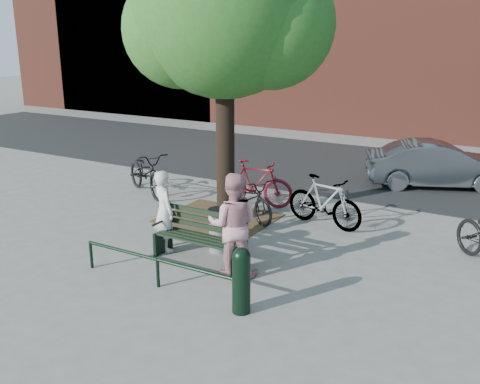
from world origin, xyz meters
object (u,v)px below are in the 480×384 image
Objects in this scene: park_bench at (202,235)px; person_right at (233,225)px; bollard at (241,278)px; litter_bin at (219,230)px; person_left at (164,211)px; bicycle_c at (248,198)px; parked_car at (438,165)px.

person_right is (0.81, -0.23, 0.43)m from park_bench.
bollard is (1.60, -1.32, 0.07)m from park_bench.
person_right is at bearing -44.42° from litter_bin.
bollard is at bearing -49.67° from litter_bin.
litter_bin is at bearing -125.74° from person_left.
person_left is 1.53× the size of bollard.
bollard is at bearing -125.20° from bicycle_c.
bicycle_c is (0.47, 2.39, -0.30)m from person_left.
park_bench is at bearing 140.57° from bollard.
bollard is 8.78m from parked_car.
park_bench is 2.50m from bicycle_c.
parked_car reaches higher than litter_bin.
park_bench is 1.69× the size of bollard.
person_left is at bearing -34.74° from person_right.
park_bench is at bearing -143.58° from bicycle_c.
person_left is at bearing -154.44° from litter_bin.
person_right is at bearing -16.09° from park_bench.
person_left reaches higher than litter_bin.
litter_bin is 2.00m from bicycle_c.
park_bench is 2.07m from bollard.
park_bench is 0.46× the size of parked_car.
parked_car is at bearing -128.69° from person_right.
bicycle_c is at bearing 99.85° from park_bench.
bicycle_c is (-0.47, 1.94, 0.06)m from litter_bin.
bollard is 0.27× the size of parked_car.
bollard reaches higher than park_bench.
parked_car is at bearing 68.70° from litter_bin.
person_left is 0.87× the size of person_right.
bicycle_c is at bearing 123.87° from parked_car.
litter_bin is 0.22× the size of parked_car.
litter_bin is at bearing 85.50° from park_bench.
person_left is 2.87m from bollard.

